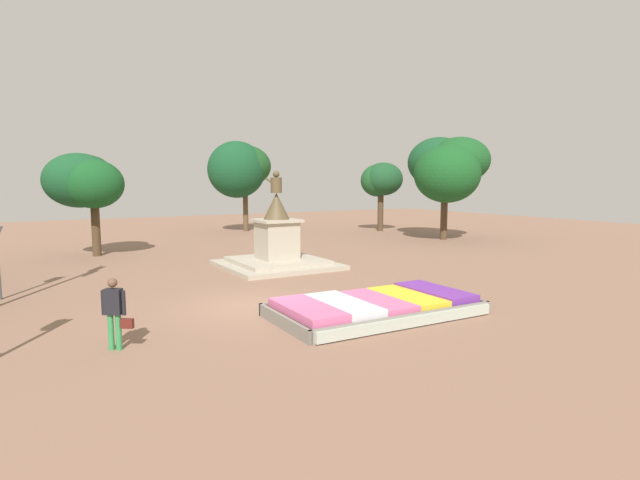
{
  "coord_description": "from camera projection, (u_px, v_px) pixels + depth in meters",
  "views": [
    {
      "loc": [
        -5.86,
        -13.99,
        3.8
      ],
      "look_at": [
        3.91,
        2.56,
        1.57
      ],
      "focal_mm": 28.0,
      "sensor_mm": 36.0,
      "label": 1
    }
  ],
  "objects": [
    {
      "name": "statue_monument",
      "position": [
        277.0,
        247.0,
        22.41
      ],
      "size": [
        4.77,
        4.77,
        4.31
      ],
      "color": "#B1A692",
      "rests_on": "ground_plane"
    },
    {
      "name": "park_tree_far_left",
      "position": [
        86.0,
        181.0,
        25.28
      ],
      "size": [
        3.77,
        4.04,
        5.27
      ],
      "color": "#4C3823",
      "rests_on": "ground_plane"
    },
    {
      "name": "park_tree_behind_statue",
      "position": [
        380.0,
        180.0,
        38.77
      ],
      "size": [
        3.13,
        3.13,
        5.33
      ],
      "color": "#4C3823",
      "rests_on": "ground_plane"
    },
    {
      "name": "ground_plane",
      "position": [
        253.0,
        306.0,
        15.36
      ],
      "size": [
        84.96,
        84.96,
        0.0
      ],
      "primitive_type": "plane",
      "color": "#8C6651"
    },
    {
      "name": "park_tree_street_side",
      "position": [
        447.0,
        166.0,
        32.69
      ],
      "size": [
        5.62,
        6.2,
        6.84
      ],
      "color": "#4C3823",
      "rests_on": "ground_plane"
    },
    {
      "name": "park_tree_far_right",
      "position": [
        240.0,
        168.0,
        37.89
      ],
      "size": [
        4.95,
        4.18,
        6.89
      ],
      "color": "brown",
      "rests_on": "ground_plane"
    },
    {
      "name": "pedestrian_with_handbag",
      "position": [
        115.0,
        310.0,
        11.26
      ],
      "size": [
        0.63,
        0.5,
        1.66
      ],
      "color": "#338C4C",
      "rests_on": "ground_plane"
    },
    {
      "name": "flower_planter",
      "position": [
        376.0,
        307.0,
        14.32
      ],
      "size": [
        6.04,
        3.31,
        0.53
      ],
      "color": "#38281C",
      "rests_on": "ground_plane"
    }
  ]
}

